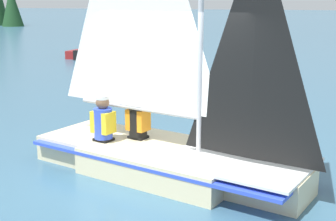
% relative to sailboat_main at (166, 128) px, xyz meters
% --- Properties ---
extents(ground_plane, '(260.00, 260.00, 0.00)m').
position_rel_sailboat_main_xyz_m(ground_plane, '(-0.04, 0.01, -0.72)').
color(ground_plane, '#38607A').
extents(sailboat_main, '(4.63, 2.49, 5.37)m').
position_rel_sailboat_main_xyz_m(sailboat_main, '(0.00, 0.00, 0.00)').
color(sailboat_main, beige).
rests_on(sailboat_main, ground_plane).
extents(sailor_helm, '(0.39, 0.35, 1.16)m').
position_rel_sailboat_main_xyz_m(sailor_helm, '(0.62, -0.30, -0.09)').
color(sailor_helm, black).
rests_on(sailor_helm, ground_plane).
extents(sailor_crew, '(0.39, 0.35, 1.16)m').
position_rel_sailboat_main_xyz_m(sailor_crew, '(1.09, 0.04, -0.09)').
color(sailor_crew, black).
rests_on(sailor_crew, ground_plane).
extents(motorboat_distant, '(1.46, 4.76, 1.07)m').
position_rel_sailboat_main_xyz_m(motorboat_distant, '(9.08, -14.14, -0.35)').
color(motorboat_distant, maroon).
rests_on(motorboat_distant, ground_plane).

